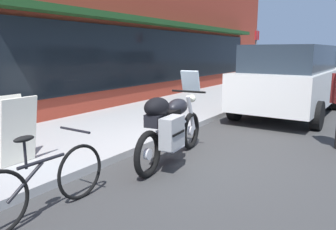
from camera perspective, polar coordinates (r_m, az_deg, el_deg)
name	(u,v)px	position (r m, az deg, el deg)	size (l,w,h in m)	color
ground_plane	(199,158)	(5.54, 5.41, -7.41)	(80.00, 80.00, 0.00)	#353535
sidewalk_curb	(240,90)	(14.65, 12.33, 4.15)	(30.00, 3.10, 0.12)	#969696
touring_motorcycle	(170,126)	(5.09, 0.41, -1.85)	(2.21, 0.80, 1.41)	black
parked_bicycle	(43,183)	(3.81, -20.70, -10.95)	(1.68, 0.48, 0.92)	black
parked_minivan	(291,79)	(9.62, 20.48, 5.81)	(4.83, 2.30, 1.88)	silver
sandwich_board_sign	(14,130)	(5.27, -24.95, -2.40)	(0.55, 0.42, 0.98)	silver
parking_sign_pole	(256,57)	(12.65, 14.83, 9.66)	(0.44, 0.07, 2.37)	#59595B
parked_car_down_block	(321,73)	(13.64, 24.89, 6.52)	(4.46, 2.23, 1.72)	#B7B7BC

